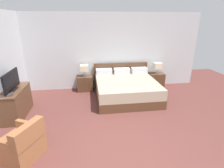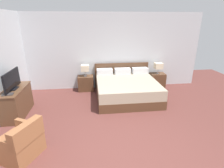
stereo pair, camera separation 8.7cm
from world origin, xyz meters
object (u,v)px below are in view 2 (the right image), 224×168
at_px(bed, 126,88).
at_px(tv, 12,80).
at_px(nightstand_left, 86,83).
at_px(table_lamp_right, 158,66).
at_px(book_red_cover, 8,94).
at_px(dresser, 17,102).
at_px(table_lamp_left, 85,68).
at_px(armchair_by_window, 20,143).
at_px(nightstand_right, 157,80).

distance_m(bed, tv, 3.37).
height_order(nightstand_left, table_lamp_right, table_lamp_right).
xyz_separation_m(tv, book_red_cover, (0.01, -0.39, -0.22)).
bearing_deg(table_lamp_right, nightstand_left, -179.97).
bearing_deg(nightstand_left, book_red_cover, -132.02).
bearing_deg(bed, dresser, -165.57).
height_order(bed, table_lamp_left, table_lamp_left).
height_order(dresser, armchair_by_window, dresser).
xyz_separation_m(nightstand_right, book_red_cover, (-4.56, -2.01, 0.51)).
height_order(bed, table_lamp_right, table_lamp_right).
height_order(nightstand_left, armchair_by_window, armchair_by_window).
height_order(bed, nightstand_right, bed).
xyz_separation_m(nightstand_left, book_red_cover, (-1.81, -2.01, 0.51)).
bearing_deg(book_red_cover, nightstand_left, 47.98).
relative_size(table_lamp_right, dresser, 0.34).
relative_size(table_lamp_left, armchair_by_window, 0.45).
bearing_deg(table_lamp_left, bed, -29.40).
height_order(table_lamp_right, dresser, table_lamp_right).
bearing_deg(bed, armchair_by_window, -135.65).
relative_size(nightstand_right, armchair_by_window, 0.60).
xyz_separation_m(table_lamp_right, dresser, (-4.57, -1.60, -0.46)).
distance_m(nightstand_left, dresser, 2.42).
relative_size(dresser, armchair_by_window, 1.31).
relative_size(table_lamp_right, tv, 0.45).
relative_size(dresser, tv, 1.30).
xyz_separation_m(nightstand_right, armchair_by_window, (-3.91, -3.25, 0.01)).
xyz_separation_m(bed, dresser, (-3.19, -0.82, 0.08)).
bearing_deg(dresser, nightstand_right, 19.24).
bearing_deg(book_red_cover, table_lamp_right, 23.81).
height_order(bed, nightstand_left, bed).
xyz_separation_m(table_lamp_left, tv, (-1.82, -1.62, 0.16)).
bearing_deg(dresser, nightstand_left, 41.19).
bearing_deg(table_lamp_right, table_lamp_left, 180.00).
distance_m(bed, book_red_cover, 3.45).
height_order(nightstand_right, table_lamp_right, table_lamp_right).
height_order(book_red_cover, armchair_by_window, book_red_cover).
distance_m(nightstand_right, table_lamp_right, 0.58).
distance_m(bed, nightstand_left, 1.58).
xyz_separation_m(nightstand_left, nightstand_right, (2.75, 0.00, 0.00)).
xyz_separation_m(table_lamp_left, armchair_by_window, (-1.17, -3.26, -0.57)).
xyz_separation_m(table_lamp_right, tv, (-4.56, -1.62, 0.16)).
bearing_deg(table_lamp_left, nightstand_left, -90.00).
bearing_deg(dresser, table_lamp_right, 19.25).
distance_m(nightstand_left, tv, 2.55).
height_order(table_lamp_left, table_lamp_right, same).
xyz_separation_m(nightstand_left, table_lamp_left, (0.00, 0.00, 0.58)).
height_order(nightstand_right, armchair_by_window, armchair_by_window).
xyz_separation_m(dresser, tv, (0.00, -0.03, 0.61)).
bearing_deg(nightstand_right, nightstand_left, 180.00).
distance_m(nightstand_right, table_lamp_left, 2.81).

